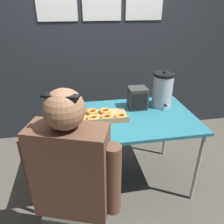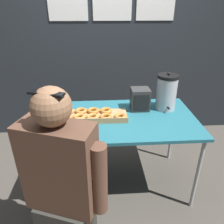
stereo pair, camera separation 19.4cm
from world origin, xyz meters
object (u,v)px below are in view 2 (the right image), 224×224
at_px(coffee_urn, 166,92).
at_px(space_heater, 140,99).
at_px(donut_box, 91,115).
at_px(person_seated, 62,185).
at_px(cell_phone, 52,135).

xyz_separation_m(coffee_urn, space_heater, (-0.25, -0.00, -0.07)).
relative_size(donut_box, person_seated, 0.48).
relative_size(coffee_urn, cell_phone, 2.28).
bearing_deg(cell_phone, person_seated, -66.06).
relative_size(coffee_urn, person_seated, 0.28).
bearing_deg(cell_phone, coffee_urn, 30.12).
xyz_separation_m(cell_phone, person_seated, (0.11, -0.39, -0.15)).
bearing_deg(person_seated, cell_phone, -54.30).
height_order(cell_phone, space_heater, space_heater).
xyz_separation_m(donut_box, cell_phone, (-0.30, -0.28, -0.02)).
bearing_deg(space_heater, donut_box, -163.49).
distance_m(cell_phone, space_heater, 0.88).
distance_m(donut_box, person_seated, 0.72).
bearing_deg(space_heater, coffee_urn, 0.23).
height_order(coffee_urn, space_heater, coffee_urn).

